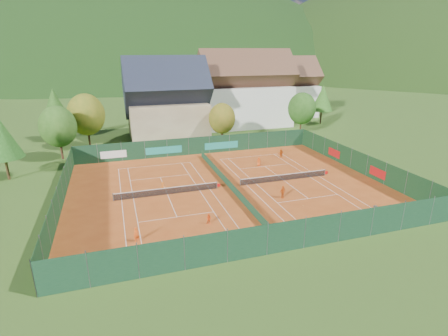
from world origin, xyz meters
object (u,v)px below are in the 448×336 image
(chalet, at_px, (167,104))
(player_left_mid, at_px, (209,219))
(player_left_near, at_px, (136,235))
(player_right_far_a, at_px, (259,162))
(hotel_block_a, at_px, (245,93))
(player_right_far_b, at_px, (281,153))
(hotel_block_b, at_px, (284,91))
(ball_hopper, at_px, (375,207))
(player_right_near, at_px, (283,192))
(player_left_far, at_px, (163,187))

(chalet, distance_m, player_left_mid, 39.52)
(player_left_near, xyz_separation_m, player_right_far_a, (19.71, 17.24, -0.05))
(hotel_block_a, distance_m, player_right_far_b, 27.26)
(hotel_block_b, height_order, player_right_far_b, hotel_block_b)
(player_right_far_a, bearing_deg, ball_hopper, 108.76)
(ball_hopper, bearing_deg, player_left_mid, 171.17)
(player_right_near, bearing_deg, hotel_block_a, 56.08)
(hotel_block_a, distance_m, player_left_mid, 50.17)
(hotel_block_a, xyz_separation_m, player_right_far_a, (-8.78, -29.04, -6.70))
(chalet, distance_m, player_right_far_a, 25.90)
(hotel_block_a, height_order, player_left_far, hotel_block_a)
(player_left_mid, xyz_separation_m, player_right_far_b, (17.52, 18.80, 0.13))
(chalet, height_order, player_left_mid, chalet)
(player_left_mid, bearing_deg, player_right_near, 48.62)
(chalet, height_order, player_right_far_a, chalet)
(hotel_block_b, relative_size, player_right_far_a, 12.73)
(player_right_near, bearing_deg, ball_hopper, -58.53)
(player_left_near, bearing_deg, hotel_block_b, 44.05)
(player_left_near, bearing_deg, player_left_far, 62.31)
(player_left_near, bearing_deg, hotel_block_a, 50.49)
(player_right_far_b, bearing_deg, player_right_near, 44.31)
(player_left_near, height_order, player_right_far_b, player_left_near)
(chalet, relative_size, player_left_near, 11.06)
(chalet, height_order, player_right_near, chalet)
(hotel_block_a, bearing_deg, chalet, -162.47)
(chalet, xyz_separation_m, player_left_far, (-5.36, -28.82, -6.00))
(player_left_mid, distance_m, player_right_far_a, 20.19)
(player_left_far, bearing_deg, player_right_far_a, -149.84)
(hotel_block_a, xyz_separation_m, player_right_far_b, (-3.62, -26.19, -6.65))
(player_left_mid, bearing_deg, hotel_block_b, 85.00)
(player_left_near, distance_m, player_left_far, 12.18)
(hotel_block_b, bearing_deg, hotel_block_a, -150.26)
(player_left_mid, bearing_deg, ball_hopper, 19.72)
(player_left_near, relative_size, player_left_mid, 1.23)
(chalet, distance_m, player_left_far, 29.92)
(player_right_far_a, relative_size, player_right_far_b, 0.93)
(hotel_block_a, relative_size, player_right_near, 13.63)
(player_right_far_b, bearing_deg, ball_hopper, 72.06)
(hotel_block_a, height_order, player_right_near, hotel_block_a)
(ball_hopper, distance_m, player_right_far_a, 19.70)
(ball_hopper, bearing_deg, player_right_far_a, 107.43)
(hotel_block_b, height_order, player_right_near, hotel_block_b)
(player_left_mid, relative_size, player_right_far_b, 0.82)
(chalet, bearing_deg, ball_hopper, -68.92)
(player_left_far, relative_size, player_right_far_b, 0.86)
(hotel_block_a, bearing_deg, player_left_near, -121.61)
(player_left_far, height_order, player_right_far_a, player_right_far_a)
(player_right_far_a, bearing_deg, player_left_mid, 53.56)
(chalet, bearing_deg, hotel_block_a, 17.53)
(player_left_near, bearing_deg, player_right_far_b, 31.04)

